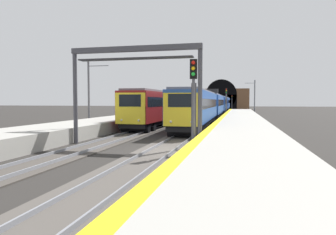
{
  "coord_description": "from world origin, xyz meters",
  "views": [
    {
      "loc": [
        -17.25,
        -4.26,
        2.9
      ],
      "look_at": [
        7.52,
        1.49,
        1.54
      ],
      "focal_mm": 32.9,
      "sensor_mm": 36.0,
      "label": 1
    }
  ],
  "objects_px": {
    "railway_signal_mid": "(226,99)",
    "overhead_signal_gantry": "(134,70)",
    "train_adjacent_platform": "(178,105)",
    "railway_signal_near": "(193,97)",
    "catenary_mast_near": "(89,93)",
    "train_main_approaching": "(217,104)",
    "railway_signal_far": "(232,101)",
    "catenary_mast_far": "(254,97)"
  },
  "relations": [
    {
      "from": "train_main_approaching",
      "to": "railway_signal_near",
      "type": "height_order",
      "value": "railway_signal_near"
    },
    {
      "from": "train_main_approaching",
      "to": "railway_signal_near",
      "type": "xyz_separation_m",
      "value": [
        -43.46,
        -1.85,
        0.84
      ]
    },
    {
      "from": "railway_signal_mid",
      "to": "catenary_mast_near",
      "type": "xyz_separation_m",
      "value": [
        -27.33,
        13.76,
        0.58
      ]
    },
    {
      "from": "train_adjacent_platform",
      "to": "overhead_signal_gantry",
      "type": "bearing_deg",
      "value": 6.15
    },
    {
      "from": "train_adjacent_platform",
      "to": "railway_signal_mid",
      "type": "xyz_separation_m",
      "value": [
        12.77,
        -6.58,
        0.92
      ]
    },
    {
      "from": "train_main_approaching",
      "to": "catenary_mast_near",
      "type": "relative_size",
      "value": 10.26
    },
    {
      "from": "railway_signal_mid",
      "to": "railway_signal_far",
      "type": "distance_m",
      "value": 45.56
    },
    {
      "from": "railway_signal_mid",
      "to": "overhead_signal_gantry",
      "type": "bearing_deg",
      "value": -6.09
    },
    {
      "from": "train_adjacent_platform",
      "to": "railway_signal_far",
      "type": "distance_m",
      "value": 58.7
    },
    {
      "from": "railway_signal_mid",
      "to": "overhead_signal_gantry",
      "type": "xyz_separation_m",
      "value": [
        -39.51,
        4.22,
        1.7
      ]
    },
    {
      "from": "railway_signal_mid",
      "to": "train_main_approaching",
      "type": "bearing_deg",
      "value": -127.49
    },
    {
      "from": "train_main_approaching",
      "to": "overhead_signal_gantry",
      "type": "distance_m",
      "value": 41.09
    },
    {
      "from": "railway_signal_mid",
      "to": "catenary_mast_near",
      "type": "bearing_deg",
      "value": -26.72
    },
    {
      "from": "overhead_signal_gantry",
      "to": "catenary_mast_near",
      "type": "relative_size",
      "value": 1.2
    },
    {
      "from": "train_main_approaching",
      "to": "railway_signal_near",
      "type": "bearing_deg",
      "value": 1.92
    },
    {
      "from": "overhead_signal_gantry",
      "to": "train_adjacent_platform",
      "type": "bearing_deg",
      "value": 5.05
    },
    {
      "from": "railway_signal_far",
      "to": "catenary_mast_far",
      "type": "relative_size",
      "value": 0.69
    },
    {
      "from": "train_adjacent_platform",
      "to": "railway_signal_far",
      "type": "xyz_separation_m",
      "value": [
        58.33,
        -6.58,
        0.59
      ]
    },
    {
      "from": "train_adjacent_platform",
      "to": "catenary_mast_near",
      "type": "bearing_deg",
      "value": -25.14
    },
    {
      "from": "train_adjacent_platform",
      "to": "catenary_mast_far",
      "type": "relative_size",
      "value": 5.8
    },
    {
      "from": "railway_signal_far",
      "to": "overhead_signal_gantry",
      "type": "bearing_deg",
      "value": -2.84
    },
    {
      "from": "railway_signal_far",
      "to": "catenary_mast_near",
      "type": "height_order",
      "value": "catenary_mast_near"
    },
    {
      "from": "train_adjacent_platform",
      "to": "catenary_mast_far",
      "type": "bearing_deg",
      "value": 148.11
    },
    {
      "from": "railway_signal_mid",
      "to": "railway_signal_far",
      "type": "height_order",
      "value": "railway_signal_mid"
    },
    {
      "from": "catenary_mast_far",
      "to": "train_adjacent_platform",
      "type": "bearing_deg",
      "value": 147.01
    },
    {
      "from": "overhead_signal_gantry",
      "to": "railway_signal_mid",
      "type": "bearing_deg",
      "value": -6.09
    },
    {
      "from": "overhead_signal_gantry",
      "to": "catenary_mast_far",
      "type": "bearing_deg",
      "value": -11.96
    },
    {
      "from": "train_main_approaching",
      "to": "catenary_mast_far",
      "type": "relative_size",
      "value": 10.58
    },
    {
      "from": "train_main_approaching",
      "to": "train_adjacent_platform",
      "type": "distance_m",
      "value": 14.96
    },
    {
      "from": "train_main_approaching",
      "to": "railway_signal_far",
      "type": "height_order",
      "value": "railway_signal_far"
    },
    {
      "from": "train_adjacent_platform",
      "to": "railway_signal_near",
      "type": "bearing_deg",
      "value": 13.77
    },
    {
      "from": "catenary_mast_near",
      "to": "train_main_approaching",
      "type": "bearing_deg",
      "value": -22.49
    },
    {
      "from": "railway_signal_near",
      "to": "railway_signal_mid",
      "type": "relative_size",
      "value": 0.96
    },
    {
      "from": "train_adjacent_platform",
      "to": "catenary_mast_near",
      "type": "xyz_separation_m",
      "value": [
        -14.56,
        7.18,
        1.5
      ]
    },
    {
      "from": "train_main_approaching",
      "to": "railway_signal_mid",
      "type": "height_order",
      "value": "railway_signal_mid"
    },
    {
      "from": "catenary_mast_near",
      "to": "train_adjacent_platform",
      "type": "bearing_deg",
      "value": -26.24
    },
    {
      "from": "train_main_approaching",
      "to": "railway_signal_mid",
      "type": "distance_m",
      "value": 2.52
    },
    {
      "from": "train_adjacent_platform",
      "to": "catenary_mast_far",
      "type": "height_order",
      "value": "catenary_mast_far"
    },
    {
      "from": "train_adjacent_platform",
      "to": "overhead_signal_gantry",
      "type": "xyz_separation_m",
      "value": [
        -26.74,
        -2.36,
        2.62
      ]
    },
    {
      "from": "train_adjacent_platform",
      "to": "railway_signal_near",
      "type": "xyz_separation_m",
      "value": [
        -29.27,
        -6.58,
        0.81
      ]
    },
    {
      "from": "railway_signal_near",
      "to": "catenary_mast_near",
      "type": "bearing_deg",
      "value": -136.91
    },
    {
      "from": "train_main_approaching",
      "to": "train_adjacent_platform",
      "type": "xyz_separation_m",
      "value": [
        -14.19,
        4.73,
        0.02
      ]
    }
  ]
}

